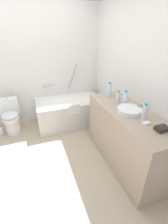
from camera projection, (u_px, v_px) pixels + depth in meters
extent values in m
plane|color=#C1AD8E|center=(40.00, 162.00, 2.43)|extent=(4.15, 4.15, 0.00)
cube|color=white|center=(26.00, 69.00, 3.09)|extent=(3.55, 0.10, 2.40)
cube|color=white|center=(136.00, 79.00, 2.36)|extent=(0.10, 3.20, 2.40)
cube|color=silver|center=(70.00, 111.00, 3.38)|extent=(1.41, 0.77, 0.57)
cube|color=white|center=(69.00, 102.00, 3.27)|extent=(1.15, 0.55, 0.09)
cylinder|color=#B3B3B8|center=(93.00, 95.00, 3.39)|extent=(0.09, 0.03, 0.03)
cylinder|color=#B3B3B8|center=(72.00, 77.00, 3.41)|extent=(0.24, 0.03, 0.58)
cylinder|color=#B3B3B8|center=(48.00, 86.00, 3.31)|extent=(0.23, 0.03, 0.03)
cube|color=white|center=(74.00, 109.00, 2.96)|extent=(0.22, 0.03, 0.20)
cylinder|color=white|center=(13.00, 126.00, 3.05)|extent=(0.27, 0.27, 0.37)
ellipsoid|color=white|center=(11.00, 119.00, 2.92)|extent=(0.34, 0.39, 0.14)
ellipsoid|color=white|center=(10.00, 115.00, 2.89)|extent=(0.32, 0.37, 0.02)
cube|color=white|center=(9.00, 106.00, 3.04)|extent=(0.37, 0.20, 0.33)
cylinder|color=#B0B0B5|center=(7.00, 98.00, 2.95)|extent=(0.03, 0.03, 0.01)
cube|color=tan|center=(126.00, 137.00, 2.29)|extent=(0.57, 1.56, 0.88)
cylinder|color=white|center=(129.00, 110.00, 2.04)|extent=(0.33, 0.33, 0.06)
cylinder|color=#9F9FA4|center=(142.00, 108.00, 2.10)|extent=(0.02, 0.02, 0.07)
cylinder|color=#9F9FA4|center=(140.00, 106.00, 2.07)|extent=(0.08, 0.02, 0.02)
cylinder|color=#9F9FA4|center=(145.00, 111.00, 2.06)|extent=(0.03, 0.03, 0.04)
cylinder|color=#9F9FA4|center=(139.00, 107.00, 2.16)|extent=(0.03, 0.03, 0.04)
cylinder|color=silver|center=(118.00, 97.00, 2.32)|extent=(0.06, 0.06, 0.17)
cylinder|color=teal|center=(119.00, 91.00, 2.27)|extent=(0.03, 0.03, 0.02)
cylinder|color=silver|center=(145.00, 113.00, 1.84)|extent=(0.07, 0.07, 0.20)
cylinder|color=teal|center=(146.00, 104.00, 1.79)|extent=(0.04, 0.04, 0.02)
cylinder|color=silver|center=(109.00, 90.00, 2.49)|extent=(0.07, 0.07, 0.23)
cylinder|color=teal|center=(110.00, 83.00, 2.43)|extent=(0.04, 0.04, 0.02)
cylinder|color=silver|center=(125.00, 99.00, 2.20)|extent=(0.07, 0.07, 0.21)
cylinder|color=teal|center=(126.00, 91.00, 2.15)|extent=(0.04, 0.04, 0.02)
cylinder|color=white|center=(108.00, 93.00, 2.60)|extent=(0.08, 0.08, 0.09)
cylinder|color=white|center=(118.00, 97.00, 2.43)|extent=(0.06, 0.06, 0.10)
cube|color=#2D2823|center=(162.00, 129.00, 1.66)|extent=(0.14, 0.10, 0.05)
cube|color=white|center=(146.00, 123.00, 1.79)|extent=(0.09, 0.06, 0.02)
cylinder|color=white|center=(0.00, 132.00, 3.06)|extent=(0.11, 0.11, 0.14)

